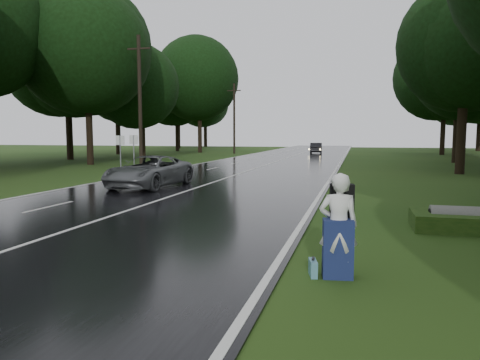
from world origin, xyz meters
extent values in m
plane|color=#254013|center=(0.00, 0.00, 0.00)|extent=(160.00, 160.00, 0.00)
cube|color=black|center=(0.00, 20.00, 0.02)|extent=(12.00, 140.00, 0.04)
cube|color=silver|center=(0.00, 20.00, 0.04)|extent=(0.12, 140.00, 0.01)
imported|color=#525558|center=(-2.27, 8.22, 0.78)|extent=(2.78, 5.48, 1.48)
imported|color=black|center=(1.98, 48.02, 0.74)|extent=(1.80, 4.36, 1.40)
imported|color=silver|center=(6.97, -3.15, 0.93)|extent=(0.74, 0.54, 1.87)
cube|color=navy|center=(6.97, -3.15, 0.52)|extent=(0.57, 0.42, 1.05)
cube|color=black|center=(7.01, -2.88, 1.35)|extent=(0.45, 0.28, 0.60)
cube|color=teal|center=(6.54, -3.17, 0.14)|extent=(0.21, 0.42, 0.29)
cylinder|color=slate|center=(9.83, 1.72, 0.00)|extent=(1.29, 0.64, 0.64)
camera|label=1|loc=(7.27, -11.04, 2.53)|focal=33.37mm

